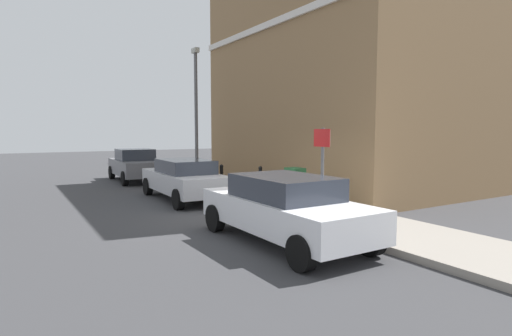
{
  "coord_description": "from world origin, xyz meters",
  "views": [
    {
      "loc": [
        -5.41,
        -9.92,
        2.38
      ],
      "look_at": [
        1.27,
        1.11,
        1.2
      ],
      "focal_mm": 28.74,
      "sensor_mm": 36.0,
      "label": 1
    }
  ],
  "objects_px": {
    "car_silver": "(184,178)",
    "bollard_near_cabinet": "(260,180)",
    "car_white": "(285,207)",
    "car_grey": "(135,165)",
    "bollard_far_kerb": "(222,178)",
    "lamppost": "(196,109)",
    "utility_cabinet": "(295,189)",
    "street_sign": "(322,160)"
  },
  "relations": [
    {
      "from": "car_silver",
      "to": "street_sign",
      "type": "xyz_separation_m",
      "value": [
        1.55,
        -5.4,
        0.92
      ]
    },
    {
      "from": "car_white",
      "to": "street_sign",
      "type": "xyz_separation_m",
      "value": [
        1.7,
        0.81,
        0.91
      ]
    },
    {
      "from": "car_grey",
      "to": "utility_cabinet",
      "type": "distance_m",
      "value": 10.03
    },
    {
      "from": "car_white",
      "to": "car_grey",
      "type": "bearing_deg",
      "value": -1.18
    },
    {
      "from": "car_white",
      "to": "lamppost",
      "type": "bearing_deg",
      "value": -12.68
    },
    {
      "from": "bollard_near_cabinet",
      "to": "bollard_far_kerb",
      "type": "relative_size",
      "value": 1.0
    },
    {
      "from": "street_sign",
      "to": "lamppost",
      "type": "height_order",
      "value": "lamppost"
    },
    {
      "from": "car_white",
      "to": "utility_cabinet",
      "type": "distance_m",
      "value": 3.35
    },
    {
      "from": "car_silver",
      "to": "lamppost",
      "type": "distance_m",
      "value": 4.58
    },
    {
      "from": "car_white",
      "to": "car_grey",
      "type": "xyz_separation_m",
      "value": [
        0.12,
        12.37,
        0.02
      ]
    },
    {
      "from": "car_white",
      "to": "car_silver",
      "type": "xyz_separation_m",
      "value": [
        0.15,
        6.2,
        -0.01
      ]
    },
    {
      "from": "car_silver",
      "to": "lamppost",
      "type": "height_order",
      "value": "lamppost"
    },
    {
      "from": "car_white",
      "to": "utility_cabinet",
      "type": "bearing_deg",
      "value": -40.97
    },
    {
      "from": "bollard_far_kerb",
      "to": "utility_cabinet",
      "type": "bearing_deg",
      "value": -78.44
    },
    {
      "from": "car_silver",
      "to": "utility_cabinet",
      "type": "xyz_separation_m",
      "value": [
        2.01,
        -3.65,
        -0.06
      ]
    },
    {
      "from": "bollard_near_cabinet",
      "to": "car_white",
      "type": "bearing_deg",
      "value": -116.06
    },
    {
      "from": "street_sign",
      "to": "bollard_near_cabinet",
      "type": "bearing_deg",
      "value": 81.6
    },
    {
      "from": "utility_cabinet",
      "to": "bollard_near_cabinet",
      "type": "relative_size",
      "value": 1.11
    },
    {
      "from": "street_sign",
      "to": "utility_cabinet",
      "type": "bearing_deg",
      "value": 75.05
    },
    {
      "from": "bollard_near_cabinet",
      "to": "lamppost",
      "type": "xyz_separation_m",
      "value": [
        -0.24,
        4.86,
        2.6
      ]
    },
    {
      "from": "bollard_near_cabinet",
      "to": "bollard_far_kerb",
      "type": "bearing_deg",
      "value": 121.01
    },
    {
      "from": "car_silver",
      "to": "lamppost",
      "type": "bearing_deg",
      "value": -28.8
    },
    {
      "from": "car_white",
      "to": "bollard_near_cabinet",
      "type": "bearing_deg",
      "value": -26.68
    },
    {
      "from": "car_grey",
      "to": "street_sign",
      "type": "xyz_separation_m",
      "value": [
        1.58,
        -11.57,
        0.89
      ]
    },
    {
      "from": "bollard_far_kerb",
      "to": "lamppost",
      "type": "xyz_separation_m",
      "value": [
        0.56,
        3.53,
        2.6
      ]
    },
    {
      "from": "car_white",
      "to": "street_sign",
      "type": "bearing_deg",
      "value": -65.25
    },
    {
      "from": "lamppost",
      "to": "car_silver",
      "type": "bearing_deg",
      "value": -119.67
    },
    {
      "from": "car_white",
      "to": "car_silver",
      "type": "bearing_deg",
      "value": -2.03
    },
    {
      "from": "car_white",
      "to": "car_silver",
      "type": "height_order",
      "value": "car_white"
    },
    {
      "from": "car_grey",
      "to": "bollard_far_kerb",
      "type": "relative_size",
      "value": 3.98
    },
    {
      "from": "utility_cabinet",
      "to": "bollard_far_kerb",
      "type": "distance_m",
      "value": 3.48
    },
    {
      "from": "street_sign",
      "to": "bollard_far_kerb",
      "type": "bearing_deg",
      "value": 92.58
    },
    {
      "from": "utility_cabinet",
      "to": "car_white",
      "type": "bearing_deg",
      "value": -130.36
    },
    {
      "from": "car_silver",
      "to": "bollard_near_cabinet",
      "type": "bearing_deg",
      "value": -125.7
    },
    {
      "from": "utility_cabinet",
      "to": "street_sign",
      "type": "distance_m",
      "value": 2.05
    },
    {
      "from": "utility_cabinet",
      "to": "lamppost",
      "type": "height_order",
      "value": "lamppost"
    },
    {
      "from": "street_sign",
      "to": "car_silver",
      "type": "bearing_deg",
      "value": 106.01
    },
    {
      "from": "utility_cabinet",
      "to": "car_silver",
      "type": "bearing_deg",
      "value": 118.87
    },
    {
      "from": "car_white",
      "to": "bollard_far_kerb",
      "type": "height_order",
      "value": "car_white"
    },
    {
      "from": "utility_cabinet",
      "to": "bollard_near_cabinet",
      "type": "bearing_deg",
      "value": 87.25
    },
    {
      "from": "car_white",
      "to": "lamppost",
      "type": "height_order",
      "value": "lamppost"
    },
    {
      "from": "street_sign",
      "to": "lamppost",
      "type": "distance_m",
      "value": 8.85
    }
  ]
}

